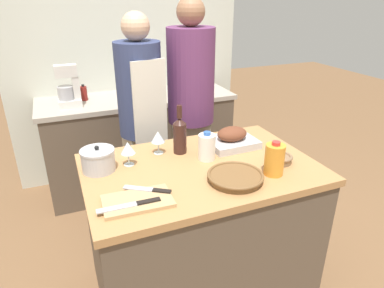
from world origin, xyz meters
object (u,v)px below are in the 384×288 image
wine_glass_left (128,148)px  wicker_basket (235,177)px  mixing_bowl (281,159)px  wine_bottle_green (180,134)px  milk_jug (207,147)px  stock_pot (98,160)px  stand_mixer (69,90)px  person_cook_aproned (142,118)px  knife_chef (131,205)px  cutting_board (138,201)px  condiment_bottle_tall (154,87)px  roasting_pan (232,139)px  knife_paring (149,190)px  wine_glass_right (158,137)px  person_cook_guest (191,105)px  condiment_bottle_short (84,93)px  juice_jug (274,159)px

wine_glass_left → wicker_basket: bearing=-39.5°
mixing_bowl → wine_bottle_green: bearing=144.5°
milk_jug → stock_pot: bearing=170.8°
stand_mixer → mixing_bowl: bearing=-56.2°
mixing_bowl → wine_glass_left: 0.84m
person_cook_aproned → wine_bottle_green: bearing=-94.7°
stand_mixer → person_cook_aproned: (0.45, -0.57, -0.11)m
knife_chef → person_cook_aproned: person_cook_aproned is taller
cutting_board → wine_glass_left: 0.40m
mixing_bowl → condiment_bottle_tall: size_ratio=0.62×
mixing_bowl → roasting_pan: bearing=115.3°
knife_chef → knife_paring: size_ratio=1.35×
roasting_pan → wine_glass_right: (-0.45, 0.07, 0.05)m
mixing_bowl → milk_jug: bearing=151.4°
roasting_pan → wine_bottle_green: size_ratio=1.01×
wine_glass_left → knife_paring: size_ratio=0.66×
mixing_bowl → person_cook_guest: bearing=99.5°
cutting_board → wine_glass_right: size_ratio=2.31×
wine_glass_left → condiment_bottle_tall: condiment_bottle_tall is taller
wine_bottle_green → condiment_bottle_short: 1.36m
knife_chef → juice_jug: bearing=2.5°
knife_paring → cutting_board: bearing=-140.6°
stand_mixer → condiment_bottle_tall: size_ratio=1.59×
stock_pot → stand_mixer: bearing=92.6°
knife_paring → wicker_basket: bearing=-6.7°
person_cook_guest → cutting_board: bearing=-109.8°
roasting_pan → cutting_board: 0.80m
milk_jug → cutting_board: bearing=-148.7°
wine_bottle_green → knife_chef: (-0.40, -0.46, -0.09)m
wine_bottle_green → wine_glass_left: 0.32m
wicker_basket → wine_bottle_green: wine_bottle_green is taller
wine_glass_left → person_cook_guest: bearing=45.8°
cutting_board → milk_jug: bearing=31.3°
wicker_basket → stock_pot: (-0.62, 0.38, 0.04)m
stock_pot → person_cook_guest: size_ratio=0.10×
wine_glass_left → wine_glass_right: wine_glass_right is taller
juice_jug → wine_glass_left: juice_jug is taller
knife_chef → condiment_bottle_short: bearing=90.3°
stock_pot → knife_paring: size_ratio=0.86×
roasting_pan → stand_mixer: stand_mixer is taller
mixing_bowl → wine_glass_left: (-0.79, 0.29, 0.08)m
wicker_basket → knife_paring: size_ratio=1.37×
roasting_pan → wine_bottle_green: (-0.33, 0.03, 0.07)m
knife_paring → knife_chef: bearing=-138.3°
condiment_bottle_tall → condiment_bottle_short: condiment_bottle_tall is taller
stock_pot → knife_chef: 0.43m
juice_jug → stand_mixer: (-0.89, 1.59, 0.06)m
knife_chef → person_cook_guest: (0.71, 1.07, 0.06)m
wicker_basket → condiment_bottle_short: size_ratio=2.04×
mixing_bowl → stock_pot: bearing=162.8°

